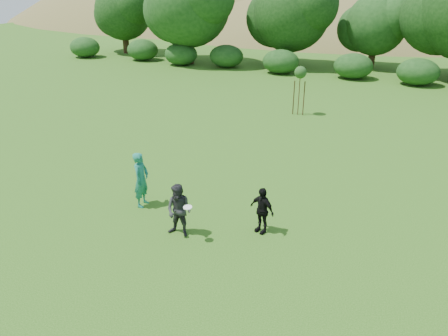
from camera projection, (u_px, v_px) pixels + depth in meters
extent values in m
plane|color=#19470C|center=(189.00, 235.00, 13.82)|extent=(120.00, 120.00, 0.00)
imported|color=#19725C|center=(141.00, 180.00, 15.24)|extent=(0.53, 0.76, 2.01)
imported|color=#27282A|center=(179.00, 211.00, 13.49)|extent=(0.86, 0.68, 1.74)
imported|color=black|center=(262.00, 210.00, 13.72)|extent=(0.98, 0.70, 1.55)
cylinder|color=white|center=(188.00, 207.00, 13.03)|extent=(0.27, 0.27, 0.05)
cylinder|color=#402619|center=(299.00, 94.00, 25.39)|extent=(0.05, 0.05, 2.50)
sphere|color=#244B1B|center=(301.00, 72.00, 24.89)|extent=(0.70, 0.70, 0.70)
cylinder|color=#392216|center=(294.00, 98.00, 25.60)|extent=(0.06, 0.06, 2.00)
cylinder|color=#402619|center=(304.00, 99.00, 25.39)|extent=(0.06, 0.06, 2.00)
ellipsoid|color=olive|center=(232.00, 84.00, 86.69)|extent=(110.00, 70.00, 44.00)
ellipsoid|color=olive|center=(325.00, 83.00, 67.94)|extent=(80.00, 50.00, 28.00)
cylinder|color=#3A2616|center=(126.00, 40.00, 46.26)|extent=(0.65, 0.65, 2.62)
sphere|color=#194214|center=(123.00, 11.00, 45.09)|extent=(5.80, 5.80, 5.80)
cylinder|color=#3A2616|center=(190.00, 46.00, 40.55)|extent=(0.73, 0.73, 3.15)
sphere|color=#194214|center=(188.00, 4.00, 39.08)|extent=(7.54, 7.54, 7.54)
cylinder|color=#3A2616|center=(290.00, 51.00, 39.27)|extent=(0.68, 0.68, 2.80)
sphere|color=#194214|center=(292.00, 12.00, 37.96)|extent=(6.73, 6.73, 6.73)
cylinder|color=#3A2616|center=(372.00, 55.00, 38.71)|extent=(0.60, 0.60, 2.27)
sphere|color=#194214|center=(376.00, 25.00, 37.67)|extent=(5.22, 5.22, 5.22)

